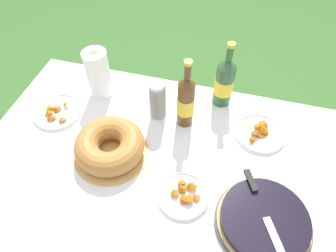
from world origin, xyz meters
The scene contains 13 objects.
ground_plane centered at (0.00, 0.00, 0.00)m, with size 16.00×16.00×0.00m, color #3D6B2D.
garden_table centered at (0.00, 0.00, 0.62)m, with size 1.50×0.99×0.69m.
tablecloth centered at (0.00, 0.00, 0.68)m, with size 1.51×1.00×0.10m.
berry_tart centered at (0.43, -0.15, 0.72)m, with size 0.33×0.33×0.06m.
serving_knife centered at (0.41, -0.12, 0.76)m, with size 0.19×0.35×0.01m.
bundt_cake centered at (-0.20, 0.00, 0.74)m, with size 0.31×0.31×0.11m.
cup_stack centered at (-0.07, 0.25, 0.79)m, with size 0.07×0.07×0.20m.
cider_bottle_green centered at (0.19, 0.42, 0.82)m, with size 0.09×0.09×0.33m.
cider_bottle_amber centered at (0.05, 0.25, 0.82)m, with size 0.07×0.07×0.34m.
snack_plate_near centered at (0.39, 0.26, 0.71)m, with size 0.22×0.22×0.05m.
snack_plate_left centered at (-0.52, 0.14, 0.70)m, with size 0.22×0.22×0.05m.
snack_plate_right centered at (0.13, -0.11, 0.71)m, with size 0.20×0.20×0.05m.
paper_towel_roll centered at (-0.38, 0.33, 0.81)m, with size 0.11×0.11×0.24m.
Camera 1 is at (0.21, -0.62, 1.72)m, focal length 32.00 mm.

